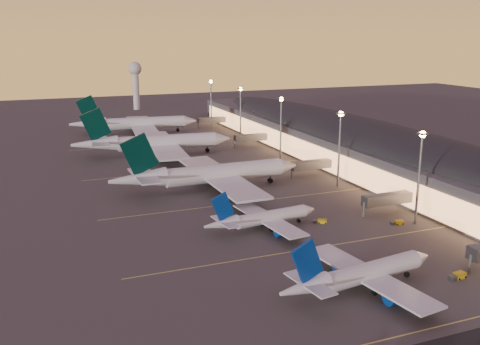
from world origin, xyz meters
name	(u,v)px	position (x,y,z in m)	size (l,w,h in m)	color
ground	(299,242)	(0.00, 0.00, 0.00)	(700.00, 700.00, 0.00)	#403D3B
airliner_narrow_south	(360,275)	(-0.90, -28.11, 3.56)	(38.53, 34.69, 13.76)	silver
airliner_narrow_north	(262,218)	(-4.94, 11.41, 3.11)	(33.73, 30.30, 12.04)	silver
airliner_wide_near	(209,174)	(-6.33, 52.13, 5.41)	(65.53, 59.51, 21.02)	silver
airliner_wide_mid	(154,143)	(-11.61, 110.84, 5.58)	(67.78, 61.97, 21.68)	silver
airliner_wide_far	(135,123)	(-9.25, 166.38, 5.39)	(65.41, 59.91, 20.92)	silver
terminal_building	(351,139)	(61.84, 72.47, 8.78)	(56.35, 255.00, 17.46)	#454549
light_masts	(304,125)	(36.00, 65.00, 17.55)	(2.20, 217.20, 25.90)	slate
radar_tower	(135,78)	(10.00, 260.00, 21.87)	(9.00, 9.00, 32.50)	silver
lane_markings	(240,198)	(0.00, 40.00, 0.01)	(90.00, 180.36, 0.00)	#D8C659
baggage_tug_a	(458,276)	(21.95, -30.96, 0.55)	(4.27, 2.23, 1.21)	gold
baggage_tug_c	(321,221)	(12.15, 10.19, 0.50)	(3.89, 3.02, 1.09)	gold
baggage_tug_d	(397,222)	(31.29, 1.51, 0.48)	(3.73, 2.04, 1.06)	gold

